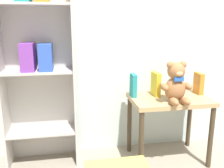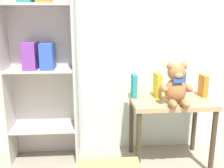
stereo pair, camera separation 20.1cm
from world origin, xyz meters
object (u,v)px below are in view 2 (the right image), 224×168
Objects in this scene: teddy_bear at (176,85)px; book_standing_blue at (180,84)px; book_standing_orange at (203,85)px; display_table at (170,109)px; bookshelf_side at (41,59)px; book_standing_teal at (134,86)px; book_standing_yellow at (157,85)px.

teddy_bear reaches higher than book_standing_blue.
book_standing_blue reaches higher than book_standing_orange.
bookshelf_side is at bearing 170.74° from display_table.
book_standing_blue reaches higher than book_standing_teal.
bookshelf_side is 8.71× the size of book_standing_orange.
bookshelf_side is 7.21× the size of book_standing_blue.
book_standing_teal is (0.76, -0.09, -0.22)m from bookshelf_side.
display_table is 0.23m from book_standing_yellow.
display_table is 2.94× the size of book_standing_blue.
bookshelf_side reaches higher than teddy_bear.
book_standing_teal is at bearing 177.96° from book_standing_blue.
book_standing_orange is (0.30, 0.19, -0.05)m from teddy_bear.
teddy_bear is at bearing -145.08° from book_standing_orange.
bookshelf_side is 8.27× the size of book_standing_teal.
display_table is 3.55× the size of book_standing_orange.
bookshelf_side is 0.80m from book_standing_teal.
book_standing_teal is (-0.29, 0.08, 0.18)m from display_table.
book_standing_orange is at bearing -1.71° from book_standing_teal.
book_standing_teal is (-0.29, 0.20, -0.05)m from teddy_bear.
book_standing_orange is (0.20, -0.00, -0.02)m from book_standing_blue.
book_standing_teal is at bearing 164.76° from display_table.
bookshelf_side is at bearing 172.58° from book_standing_yellow.
book_standing_orange is at bearing 32.93° from teddy_bear.
book_standing_teal is 1.05× the size of book_standing_orange.
book_standing_teal is at bearing 145.33° from teddy_bear.
teddy_bear is 1.76× the size of book_standing_orange.
book_standing_blue reaches higher than display_table.
book_standing_yellow reaches higher than display_table.
teddy_bear reaches higher than book_standing_yellow.
book_standing_yellow reaches higher than book_standing_orange.
book_standing_orange reaches higher than display_table.
book_standing_teal is at bearing -178.60° from book_standing_orange.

